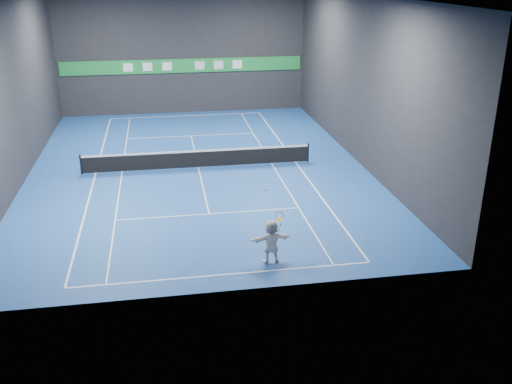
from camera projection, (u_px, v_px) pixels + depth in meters
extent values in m
plane|color=#1B4896|center=(198.00, 168.00, 31.34)|extent=(26.00, 26.00, 0.00)
cube|color=#242426|center=(183.00, 52.00, 41.59)|extent=(18.00, 0.10, 9.00)
cube|color=#242426|center=(225.00, 166.00, 17.77)|extent=(18.00, 0.10, 9.00)
cube|color=#242426|center=(14.00, 92.00, 28.27)|extent=(0.10, 26.00, 9.00)
cube|color=#242426|center=(360.00, 81.00, 31.09)|extent=(0.10, 26.00, 9.00)
cube|color=white|center=(223.00, 275.00, 20.44)|extent=(10.98, 0.08, 0.01)
cube|color=white|center=(186.00, 116.00, 42.23)|extent=(10.98, 0.08, 0.01)
cube|color=white|center=(96.00, 173.00, 30.48)|extent=(0.08, 23.78, 0.01)
cube|color=white|center=(296.00, 162.00, 32.20)|extent=(0.08, 23.78, 0.01)
cube|color=white|center=(122.00, 172.00, 30.70)|extent=(0.06, 23.78, 0.01)
cube|color=white|center=(272.00, 163.00, 31.98)|extent=(0.06, 23.78, 0.01)
cube|color=white|center=(209.00, 214.00, 25.47)|extent=(8.23, 0.06, 0.01)
cube|color=white|center=(191.00, 136.00, 37.20)|extent=(8.23, 0.06, 0.01)
cube|color=white|center=(198.00, 168.00, 31.34)|extent=(0.06, 12.80, 0.01)
imported|color=white|center=(271.00, 241.00, 21.04)|extent=(1.61, 0.63, 1.69)
sphere|color=#BED423|center=(266.00, 190.00, 20.24)|extent=(0.07, 0.07, 0.07)
cylinder|color=black|center=(81.00, 165.00, 30.17)|extent=(0.10, 0.10, 1.07)
cylinder|color=black|center=(308.00, 153.00, 32.11)|extent=(0.10, 0.10, 1.07)
cube|color=black|center=(198.00, 159.00, 31.17)|extent=(12.40, 0.03, 0.86)
cube|color=white|center=(198.00, 151.00, 30.99)|extent=(12.40, 0.04, 0.10)
cube|color=green|center=(183.00, 66.00, 41.91)|extent=(17.64, 0.06, 1.00)
cube|color=white|center=(128.00, 67.00, 41.23)|extent=(0.70, 0.04, 0.60)
cube|color=white|center=(147.00, 67.00, 41.45)|extent=(0.70, 0.04, 0.60)
cube|color=white|center=(167.00, 66.00, 41.66)|extent=(0.70, 0.04, 0.60)
cube|color=silver|center=(200.00, 65.00, 42.04)|extent=(0.70, 0.04, 0.60)
cube|color=silver|center=(219.00, 65.00, 42.26)|extent=(0.70, 0.04, 0.60)
cube|color=white|center=(237.00, 64.00, 42.48)|extent=(0.70, 0.04, 0.60)
torus|color=red|center=(279.00, 216.00, 20.76)|extent=(0.42, 0.32, 0.31)
cylinder|color=#C1E04F|center=(279.00, 220.00, 20.82)|extent=(0.37, 0.35, 0.14)
cylinder|color=#B11412|center=(281.00, 225.00, 20.90)|extent=(0.05, 0.14, 0.17)
cylinder|color=yellow|center=(279.00, 229.00, 20.93)|extent=(0.12, 0.15, 0.25)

